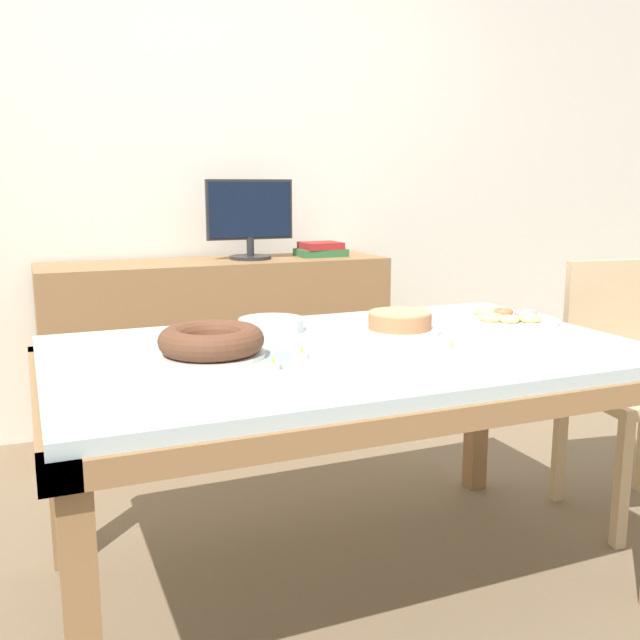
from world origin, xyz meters
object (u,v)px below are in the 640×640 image
at_px(computer_monitor, 250,219).
at_px(tealight_right_edge, 273,365).
at_px(cake_chocolate_round, 400,323).
at_px(cake_golden_bundt, 211,342).
at_px(tealight_near_front, 302,355).
at_px(plate_stack, 271,325).
at_px(chair, 628,375).
at_px(book_stack, 321,250).
at_px(tealight_left_edge, 421,309).
at_px(pastry_platter, 507,319).
at_px(tealight_centre, 451,349).

xyz_separation_m(computer_monitor, tealight_right_edge, (-0.45, -1.63, -0.29)).
height_order(cake_chocolate_round, cake_golden_bundt, cake_golden_bundt).
bearing_deg(cake_chocolate_round, tealight_near_front, -154.00).
bearing_deg(tealight_right_edge, plate_stack, 71.74).
distance_m(tealight_near_front, tealight_right_edge, 0.13).
xyz_separation_m(tealight_near_front, tealight_right_edge, (-0.11, -0.08, 0.00)).
bearing_deg(cake_golden_bundt, chair, 2.29).
distance_m(cake_golden_bundt, tealight_near_front, 0.25).
bearing_deg(book_stack, tealight_left_edge, -92.28).
xyz_separation_m(book_stack, cake_golden_bundt, (-0.93, -1.44, -0.10)).
bearing_deg(computer_monitor, tealight_near_front, -102.34).
relative_size(cake_golden_bundt, tealight_right_edge, 7.22).
distance_m(computer_monitor, tealight_near_front, 1.61).
distance_m(tealight_near_front, tealight_left_edge, 0.83).
xyz_separation_m(cake_golden_bundt, plate_stack, (0.26, 0.28, -0.02)).
relative_size(computer_monitor, plate_stack, 2.02).
bearing_deg(tealight_near_front, book_stack, 65.49).
bearing_deg(chair, plate_stack, 170.83).
bearing_deg(pastry_platter, tealight_centre, -143.92).
bearing_deg(plate_stack, tealight_right_edge, -108.26).
height_order(computer_monitor, pastry_platter, computer_monitor).
bearing_deg(cake_golden_bundt, tealight_right_edge, -58.53).
xyz_separation_m(plate_stack, tealight_near_front, (-0.04, -0.38, -0.01)).
bearing_deg(tealight_left_edge, tealight_centre, -113.28).
xyz_separation_m(book_stack, tealight_right_edge, (-0.81, -1.63, -0.13)).
bearing_deg(cake_golden_bundt, tealight_centre, -17.91).
bearing_deg(tealight_near_front, cake_golden_bundt, 154.70).
relative_size(pastry_platter, plate_stack, 1.65).
distance_m(cake_golden_bundt, tealight_left_edge, 0.97).
bearing_deg(computer_monitor, plate_stack, -104.20).
xyz_separation_m(tealight_left_edge, tealight_right_edge, (-0.77, -0.57, 0.00)).
bearing_deg(tealight_left_edge, chair, -24.87).
xyz_separation_m(chair, tealight_right_edge, (-1.47, -0.25, 0.24)).
bearing_deg(plate_stack, tealight_near_front, -96.51).
height_order(book_stack, pastry_platter, book_stack).
xyz_separation_m(chair, tealight_left_edge, (-0.70, 0.32, 0.24)).
height_order(chair, cake_chocolate_round, chair).
xyz_separation_m(pastry_platter, plate_stack, (-0.78, 0.18, 0.01)).
bearing_deg(tealight_near_front, computer_monitor, 77.66).
xyz_separation_m(cake_golden_bundt, tealight_left_edge, (0.89, 0.39, -0.03)).
height_order(tealight_centre, tealight_left_edge, same).
bearing_deg(plate_stack, tealight_left_edge, 10.06).
bearing_deg(cake_chocolate_round, computer_monitor, 93.14).
bearing_deg(tealight_near_front, tealight_right_edge, -143.71).
distance_m(chair, computer_monitor, 1.80).
relative_size(chair, tealight_near_front, 23.50).
bearing_deg(book_stack, cake_golden_bundt, -122.71).
distance_m(computer_monitor, tealight_right_edge, 1.71).
xyz_separation_m(tealight_near_front, tealight_centre, (0.41, -0.10, 0.00)).
bearing_deg(pastry_platter, tealight_near_front, -166.11).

